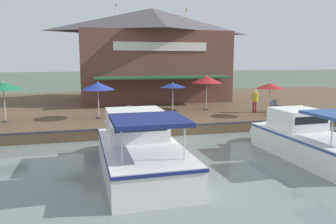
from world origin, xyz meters
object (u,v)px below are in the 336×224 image
object	(u,v)px
patio_umbrella_back_row	(270,86)
cafe_chair_under_first_umbrella	(131,111)
motorboat_distant_upstream	(138,147)
motorboat_second_along	(301,138)
mooring_post	(128,121)
tree_downstream_bank	(153,48)
patio_umbrella_near_quay_edge	(98,86)
cafe_chair_back_row_seat	(135,114)
waterfront_restaurant	(152,54)
patio_umbrella_mid_patio_right	(3,86)
cafe_chair_mid_patio	(273,106)
patio_umbrella_far_corner	(207,79)
cafe_chair_facing_river	(276,105)
person_mid_patio	(255,98)
patio_umbrella_mid_patio_left	(173,85)

from	to	relation	value
patio_umbrella_back_row	cafe_chair_under_first_umbrella	world-z (taller)	patio_umbrella_back_row
motorboat_distant_upstream	motorboat_second_along	size ratio (longest dim) A/B	1.08
cafe_chair_under_first_umbrella	mooring_post	bearing A→B (deg)	-10.63
mooring_post	tree_downstream_bank	bearing A→B (deg)	163.48
patio_umbrella_near_quay_edge	cafe_chair_back_row_seat	world-z (taller)	patio_umbrella_near_quay_edge
waterfront_restaurant	motorboat_distant_upstream	distance (m)	18.81
patio_umbrella_mid_patio_right	patio_umbrella_near_quay_edge	bearing A→B (deg)	89.25
cafe_chair_mid_patio	cafe_chair_back_row_seat	bearing A→B (deg)	-83.56
cafe_chair_back_row_seat	cafe_chair_under_first_umbrella	xyz separation A→B (m)	(-1.20, -0.08, 0.00)
patio_umbrella_far_corner	cafe_chair_under_first_umbrella	distance (m)	6.70
patio_umbrella_near_quay_edge	tree_downstream_bank	bearing A→B (deg)	153.00
waterfront_restaurant	cafe_chair_under_first_umbrella	world-z (taller)	waterfront_restaurant
cafe_chair_under_first_umbrella	patio_umbrella_back_row	bearing A→B (deg)	82.60
cafe_chair_facing_river	cafe_chair_back_row_seat	world-z (taller)	same
cafe_chair_facing_river	cafe_chair_mid_patio	size ratio (longest dim) A/B	1.00
person_mid_patio	mooring_post	distance (m)	10.05
patio_umbrella_back_row	cafe_chair_facing_river	distance (m)	2.76
mooring_post	cafe_chair_back_row_seat	bearing A→B (deg)	159.65
mooring_post	tree_downstream_bank	world-z (taller)	tree_downstream_bank
patio_umbrella_mid_patio_right	cafe_chair_under_first_umbrella	bearing A→B (deg)	84.24
patio_umbrella_mid_patio_left	cafe_chair_back_row_seat	bearing A→B (deg)	-50.75
cafe_chair_facing_river	cafe_chair_mid_patio	world-z (taller)	same
motorboat_distant_upstream	patio_umbrella_back_row	bearing A→B (deg)	124.42
cafe_chair_facing_river	mooring_post	xyz separation A→B (m)	(3.38, -11.23, -0.09)
person_mid_patio	motorboat_distant_upstream	distance (m)	12.87
waterfront_restaurant	motorboat_second_along	xyz separation A→B (m)	(17.95, 3.14, -4.05)
patio_umbrella_mid_patio_right	tree_downstream_bank	distance (m)	16.49
patio_umbrella_mid_patio_right	motorboat_distant_upstream	size ratio (longest dim) A/B	0.32
patio_umbrella_far_corner	cafe_chair_under_first_umbrella	bearing A→B (deg)	-68.41
patio_umbrella_near_quay_edge	motorboat_distant_upstream	distance (m)	8.91
waterfront_restaurant	patio_umbrella_back_row	size ratio (longest dim) A/B	6.18
cafe_chair_mid_patio	mooring_post	distance (m)	11.01
waterfront_restaurant	tree_downstream_bank	bearing A→B (deg)	167.63
tree_downstream_bank	patio_umbrella_far_corner	bearing A→B (deg)	11.57
cafe_chair_facing_river	tree_downstream_bank	world-z (taller)	tree_downstream_bank
patio_umbrella_near_quay_edge	patio_umbrella_mid_patio_left	distance (m)	5.11
motorboat_second_along	person_mid_patio	bearing A→B (deg)	164.47
patio_umbrella_mid_patio_left	motorboat_distant_upstream	bearing A→B (deg)	-22.97
motorboat_distant_upstream	tree_downstream_bank	xyz separation A→B (m)	(-20.30, 4.78, 4.59)
patio_umbrella_back_row	mooring_post	size ratio (longest dim) A/B	2.95
motorboat_second_along	patio_umbrella_mid_patio_left	bearing A→B (deg)	-159.60
waterfront_restaurant	tree_downstream_bank	world-z (taller)	waterfront_restaurant
cafe_chair_facing_river	mooring_post	distance (m)	11.73
patio_umbrella_back_row	patio_umbrella_far_corner	size ratio (longest dim) A/B	0.86
patio_umbrella_back_row	motorboat_distant_upstream	world-z (taller)	patio_umbrella_back_row
cafe_chair_facing_river	person_mid_patio	xyz separation A→B (m)	(0.08, -1.76, 0.54)
cafe_chair_facing_river	motorboat_distant_upstream	bearing A→B (deg)	-53.64
cafe_chair_under_first_umbrella	cafe_chair_facing_river	bearing A→B (deg)	92.61
waterfront_restaurant	cafe_chair_facing_river	size ratio (longest dim) A/B	16.09
cafe_chair_facing_river	patio_umbrella_far_corner	bearing A→B (deg)	-111.97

